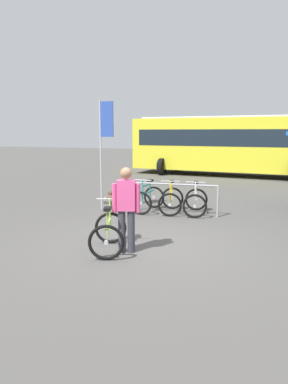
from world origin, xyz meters
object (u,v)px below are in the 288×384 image
Objects in this scene: racked_bike_white at (196,201)px; bus_distant at (228,143)px; racked_bike_teal at (148,199)px; banner_flag at (104,134)px; featured_bicycle at (109,225)px; racked_bike_yellow at (171,200)px; person_with_featured_bike at (126,206)px.

bus_distant is at bearing 94.24° from racked_bike_white.
racked_bike_teal is at bearing -93.85° from bus_distant.
banner_flag is at bearing -166.59° from racked_bike_teal.
racked_bike_yellow is at bearing 88.23° from featured_bicycle.
racked_bike_white is at bearing -85.76° from bus_distant.
banner_flag is at bearing 123.59° from person_with_featured_bike.
racked_bike_teal is at bearing -174.85° from racked_bike_white.
bus_distant is at bearing 89.65° from featured_bicycle.
person_with_featured_bike is at bearing -4.20° from featured_bicycle.
racked_bike_white is 0.74× the size of person_with_featured_bike.
person_with_featured_bike is at bearing -85.68° from racked_bike_yellow.
person_with_featured_bike reaches higher than racked_bike_white.
racked_bike_teal is at bearing 105.11° from person_with_featured_bike.
person_with_featured_bike is at bearing -96.40° from racked_bike_white.
banner_flag is (-1.90, -10.22, 0.49)m from bus_distant.
person_with_featured_bike reaches higher than racked_bike_yellow.
bus_distant is (-0.73, 9.80, 1.37)m from racked_bike_white.
featured_bicycle is 4.14m from banner_flag.
racked_bike_white is at bearing 77.68° from featured_bicycle.
racked_bike_teal is at bearing 99.26° from featured_bicycle.
featured_bicycle is 0.77× the size of person_with_featured_bike.
person_with_featured_bike is at bearing -88.70° from bus_distant.
racked_bike_white is 0.96× the size of featured_bicycle.
racked_bike_white is at bearing 5.15° from racked_bike_teal.
person_with_featured_bike is (-0.42, -3.74, 0.54)m from racked_bike_white.
racked_bike_white is (0.70, 0.06, -0.00)m from racked_bike_yellow.
banner_flag reaches higher than racked_bike_yellow.
racked_bike_white is 3.80m from featured_bicycle.
racked_bike_teal and racked_bike_yellow have the same top height.
racked_bike_teal is at bearing 13.41° from banner_flag.
banner_flag is (-1.23, -0.29, 1.86)m from racked_bike_teal.
featured_bicycle is at bearing -61.14° from banner_flag.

